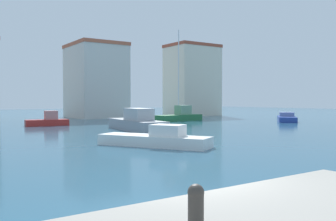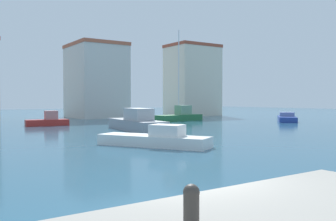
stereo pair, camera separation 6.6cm
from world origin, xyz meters
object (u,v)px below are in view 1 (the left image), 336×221
motorboat_grey_behind_lamppost (137,123)px  sailboat_green_distant_north (180,116)px  mooring_bollard (196,204)px  motorboat_blue_near_pier (287,118)px  motorboat_white_far_right (156,139)px  motorboat_red_inner_mooring (48,121)px

motorboat_grey_behind_lamppost → sailboat_green_distant_north: bearing=39.9°
mooring_bollard → motorboat_grey_behind_lamppost: (12.65, 24.10, -0.67)m
mooring_bollard → motorboat_blue_near_pier: (34.41, 25.33, -0.94)m
sailboat_green_distant_north → motorboat_white_far_right: sailboat_green_distant_north is taller
motorboat_white_far_right → motorboat_red_inner_mooring: size_ratio=1.53×
mooring_bollard → motorboat_grey_behind_lamppost: motorboat_grey_behind_lamppost is taller
sailboat_green_distant_north → motorboat_blue_near_pier: (10.12, -8.51, -0.24)m
motorboat_blue_near_pier → motorboat_grey_behind_lamppost: size_ratio=0.70×
motorboat_red_inner_mooring → motorboat_grey_behind_lamppost: motorboat_grey_behind_lamppost is taller
mooring_bollard → motorboat_white_far_right: 16.33m
motorboat_white_far_right → sailboat_green_distant_north: bearing=51.0°
motorboat_white_far_right → motorboat_blue_near_pier: motorboat_white_far_right is taller
sailboat_green_distant_north → motorboat_grey_behind_lamppost: 15.18m
motorboat_white_far_right → motorboat_grey_behind_lamppost: 10.97m
mooring_bollard → motorboat_red_inner_mooring: (7.92, 34.19, -0.85)m
mooring_bollard → sailboat_green_distant_north: bearing=54.3°
motorboat_red_inner_mooring → motorboat_blue_near_pier: bearing=-18.5°
mooring_bollard → motorboat_white_far_right: size_ratio=0.09×
motorboat_grey_behind_lamppost → mooring_bollard: bearing=-117.7°
mooring_bollard → motorboat_grey_behind_lamppost: 27.23m
mooring_bollard → sailboat_green_distant_north: sailboat_green_distant_north is taller
mooring_bollard → sailboat_green_distant_north: 41.66m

